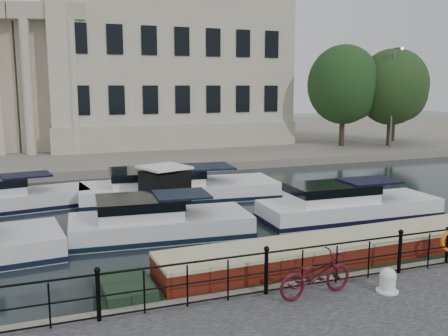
% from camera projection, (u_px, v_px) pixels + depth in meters
% --- Properties ---
extents(ground_plane, '(160.00, 160.00, 0.00)m').
position_uv_depth(ground_plane, '(232.00, 282.00, 14.39)').
color(ground_plane, black).
rests_on(ground_plane, ground).
extents(far_bank, '(120.00, 42.00, 0.55)m').
position_uv_depth(far_bank, '(90.00, 139.00, 50.36)').
color(far_bank, '#6B665B').
rests_on(far_bank, ground_plane).
extents(railing, '(24.14, 0.14, 1.22)m').
position_uv_depth(railing, '(266.00, 269.00, 12.12)').
color(railing, black).
rests_on(railing, near_quay).
extents(civic_building, '(53.55, 31.84, 16.85)m').
position_uv_depth(civic_building, '(81.00, 70.00, 44.96)').
color(civic_building, '#ADA38C').
rests_on(civic_building, far_bank).
extents(lamp_posts, '(8.24, 1.55, 8.07)m').
position_uv_depth(lamp_posts, '(430.00, 96.00, 41.77)').
color(lamp_posts, '#59595B').
rests_on(lamp_posts, far_bank).
extents(bicycle, '(2.10, 0.92, 1.07)m').
position_uv_depth(bicycle, '(315.00, 275.00, 12.05)').
color(bicycle, '#440C16').
rests_on(bicycle, near_quay).
extents(mooring_bollard, '(0.55, 0.55, 0.62)m').
position_uv_depth(mooring_bollard, '(388.00, 281.00, 12.31)').
color(mooring_bollard, silver).
rests_on(mooring_bollard, near_quay).
extents(narrowboat, '(15.03, 2.44, 1.55)m').
position_uv_depth(narrowboat, '(353.00, 262.00, 14.94)').
color(narrowboat, black).
rests_on(narrowboat, ground_plane).
extents(harbour_hut, '(3.12, 2.86, 2.16)m').
position_uv_depth(harbour_hut, '(165.00, 192.00, 22.18)').
color(harbour_hut, '#6B665B').
rests_on(harbour_hut, ground_plane).
extents(cabin_cruisers, '(24.13, 10.67, 1.99)m').
position_uv_depth(cabin_cruisers, '(135.00, 212.00, 20.89)').
color(cabin_cruisers, silver).
rests_on(cabin_cruisers, ground_plane).
extents(trees, '(12.49, 8.82, 8.52)m').
position_uv_depth(trees, '(379.00, 88.00, 43.16)').
color(trees, black).
rests_on(trees, far_bank).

